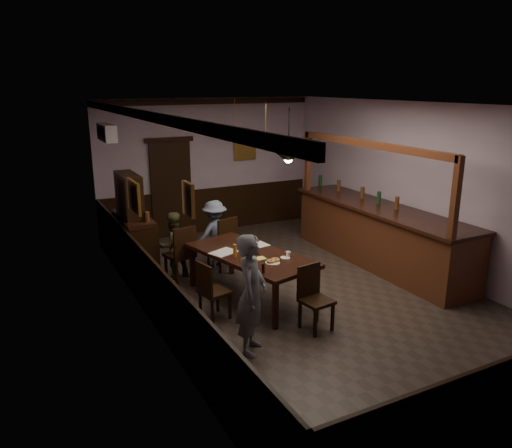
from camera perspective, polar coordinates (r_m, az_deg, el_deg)
room at (r=7.83m, az=5.54°, el=2.38°), size 5.01×8.01×3.01m
dining_table at (r=7.81m, az=-0.63°, el=-3.83°), size 1.50×2.38×0.75m
chair_far_left at (r=8.57m, az=-8.47°, el=-3.16°), size 0.52×0.52×1.00m
chair_far_right at (r=9.05m, az=-3.67°, el=-1.98°), size 0.52×0.52×1.00m
chair_near at (r=7.00m, az=6.55°, el=-7.99°), size 0.45×0.45×0.91m
chair_side at (r=7.21m, az=-5.23°, el=-7.35°), size 0.45×0.45×0.88m
person_standing at (r=6.25m, az=-0.53°, el=-8.05°), size 0.65×0.68×1.56m
person_seated_left at (r=8.78m, az=-9.47°, el=-2.42°), size 0.64×0.54×1.18m
person_seated_right at (r=9.25m, az=-4.75°, el=-1.10°), size 0.89×0.63×1.25m
newspaper_left at (r=7.84m, az=-3.70°, el=-3.24°), size 0.50×0.43×0.01m
newspaper_right at (r=8.15m, az=-0.11°, el=-2.46°), size 0.46×0.35×0.01m
napkin at (r=7.57m, az=0.52°, el=-3.92°), size 0.18×0.18×0.00m
saucer at (r=7.59m, az=3.37°, el=-3.86°), size 0.15×0.15×0.01m
coffee_cup at (r=7.63m, az=3.71°, el=-3.43°), size 0.10×0.10×0.07m
pastry_plate at (r=7.37m, az=1.91°, el=-4.45°), size 0.22×0.22×0.01m
pastry_ring_a at (r=7.35m, az=1.69°, el=-4.26°), size 0.13×0.13×0.04m
pastry_ring_b at (r=7.41m, az=2.23°, el=-4.11°), size 0.13×0.13×0.04m
soda_can at (r=7.69m, az=0.02°, el=-3.14°), size 0.07×0.07×0.12m
beer_glass at (r=7.60m, az=-2.41°, el=-3.06°), size 0.06×0.06×0.20m
water_glass at (r=7.85m, az=0.05°, el=-2.62°), size 0.06×0.06×0.15m
pepper_mill at (r=6.98m, az=0.82°, el=-5.07°), size 0.04×0.04×0.14m
sideboard at (r=9.05m, az=-13.78°, el=-1.20°), size 0.49×1.38×1.82m
bar_counter at (r=9.61m, az=13.89°, el=-1.07°), size 0.97×4.17×2.34m
door_back at (r=11.07m, az=-9.65°, el=3.84°), size 0.90×0.06×2.10m
ac_unit at (r=9.50m, az=-16.70°, el=9.99°), size 0.20×0.85×0.30m
picture_left_small at (r=5.21m, az=-7.73°, el=2.81°), size 0.04×0.28×0.36m
picture_left_large at (r=7.56m, az=-13.78°, el=3.07°), size 0.04×0.62×0.48m
picture_back at (r=11.62m, az=-1.28°, el=8.37°), size 0.55×0.04×0.42m
pendant_iron at (r=6.83m, az=3.72°, el=7.88°), size 0.56×0.56×0.74m
pendant_brass_mid at (r=8.99m, az=1.11°, el=9.37°), size 0.20×0.20×0.81m
pendant_brass_far at (r=10.62m, az=-2.43°, el=10.35°), size 0.20×0.20×0.81m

